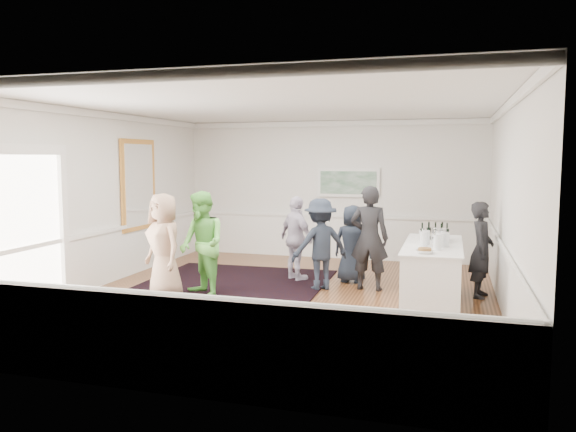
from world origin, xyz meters
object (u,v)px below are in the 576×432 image
(guest_dark_b, at_px, (369,238))
(guest_tan, at_px, (164,247))
(bartender, at_px, (482,250))
(guest_navy, at_px, (352,244))
(guest_green, at_px, (202,244))
(guest_lilac, at_px, (296,238))
(ice_bucket, at_px, (439,236))
(serving_table, at_px, (432,274))
(nut_bowl, at_px, (425,251))
(guest_dark_a, at_px, (320,244))

(guest_dark_b, bearing_deg, guest_tan, 28.15)
(bartender, height_order, guest_navy, bartender)
(guest_dark_b, bearing_deg, guest_navy, -51.79)
(guest_green, relative_size, guest_lilac, 1.11)
(bartender, xyz_separation_m, ice_bucket, (-0.69, -0.47, 0.27))
(serving_table, relative_size, nut_bowl, 9.33)
(bartender, xyz_separation_m, guest_dark_b, (-1.89, -0.01, 0.12))
(guest_tan, relative_size, guest_navy, 1.21)
(guest_dark_b, bearing_deg, ice_bucket, 160.44)
(guest_navy, bearing_deg, ice_bucket, 155.43)
(guest_lilac, relative_size, guest_dark_b, 0.87)
(guest_tan, bearing_deg, guest_dark_a, 64.40)
(guest_tan, bearing_deg, guest_green, 65.48)
(bartender, relative_size, guest_dark_a, 0.99)
(serving_table, distance_m, guest_lilac, 2.79)
(serving_table, bearing_deg, guest_dark_a, 167.27)
(guest_dark_b, height_order, guest_navy, guest_dark_b)
(guest_dark_a, xyz_separation_m, guest_dark_b, (0.84, 0.21, 0.12))
(bartender, distance_m, guest_dark_b, 1.90)
(serving_table, distance_m, guest_tan, 4.42)
(bartender, height_order, guest_tan, guest_tan)
(guest_lilac, height_order, guest_navy, guest_lilac)
(bartender, bearing_deg, guest_dark_b, 99.79)
(guest_tan, xyz_separation_m, guest_dark_a, (2.33, 1.41, -0.07))
(guest_tan, relative_size, guest_green, 0.99)
(serving_table, relative_size, guest_dark_b, 1.28)
(guest_tan, height_order, guest_dark_b, guest_dark_b)
(guest_green, relative_size, ice_bucket, 6.91)
(guest_green, xyz_separation_m, nut_bowl, (3.67, -0.29, 0.11))
(guest_tan, relative_size, guest_dark_b, 0.95)
(serving_table, relative_size, ice_bucket, 9.21)
(guest_tan, height_order, guest_green, guest_green)
(nut_bowl, bearing_deg, guest_green, 175.49)
(guest_green, height_order, guest_lilac, guest_green)
(guest_lilac, bearing_deg, nut_bowl, -178.50)
(bartender, relative_size, guest_navy, 1.10)
(guest_green, bearing_deg, guest_dark_a, 70.04)
(serving_table, height_order, guest_navy, guest_navy)
(serving_table, relative_size, guest_green, 1.33)
(guest_green, distance_m, guest_dark_a, 2.10)
(serving_table, bearing_deg, guest_navy, 142.18)
(bartender, bearing_deg, serving_table, 140.00)
(guest_green, distance_m, guest_dark_b, 2.94)
(guest_tan, xyz_separation_m, guest_dark_b, (3.18, 1.61, 0.05))
(serving_table, distance_m, guest_green, 3.84)
(guest_green, height_order, guest_navy, guest_green)
(guest_dark_a, distance_m, guest_dark_b, 0.88)
(guest_navy, bearing_deg, bartender, 174.37)
(guest_lilac, distance_m, nut_bowl, 3.17)
(serving_table, height_order, guest_tan, guest_tan)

